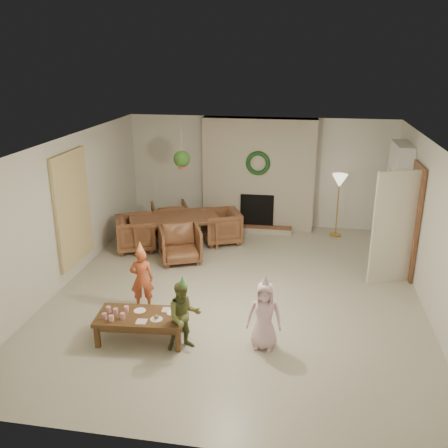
% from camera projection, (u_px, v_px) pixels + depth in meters
% --- Properties ---
extents(floor, '(7.00, 7.00, 0.00)m').
position_uv_depth(floor, '(237.00, 291.00, 8.22)').
color(floor, '#B7B29E').
rests_on(floor, ground).
extents(ceiling, '(7.00, 7.00, 0.00)m').
position_uv_depth(ceiling, '(239.00, 144.00, 7.39)').
color(ceiling, white).
rests_on(ceiling, wall_back).
extents(wall_back, '(7.00, 0.00, 7.00)m').
position_uv_depth(wall_back, '(260.00, 172.00, 11.06)').
color(wall_back, silver).
rests_on(wall_back, floor).
extents(wall_front, '(7.00, 0.00, 7.00)m').
position_uv_depth(wall_front, '(186.00, 341.00, 4.55)').
color(wall_front, silver).
rests_on(wall_front, floor).
extents(wall_left, '(0.00, 7.00, 7.00)m').
position_uv_depth(wall_left, '(65.00, 212.00, 8.28)').
color(wall_left, silver).
rests_on(wall_left, floor).
extents(wall_right, '(0.00, 7.00, 7.00)m').
position_uv_depth(wall_right, '(433.00, 232.00, 7.33)').
color(wall_right, silver).
rests_on(wall_right, floor).
extents(fireplace_mass, '(2.50, 0.40, 2.50)m').
position_uv_depth(fireplace_mass, '(259.00, 174.00, 10.87)').
color(fireplace_mass, '#4C1415').
rests_on(fireplace_mass, floor).
extents(fireplace_hearth, '(1.60, 0.30, 0.12)m').
position_uv_depth(fireplace_hearth, '(256.00, 229.00, 10.94)').
color(fireplace_hearth, brown).
rests_on(fireplace_hearth, floor).
extents(fireplace_firebox, '(0.75, 0.12, 0.75)m').
position_uv_depth(fireplace_firebox, '(257.00, 210.00, 10.97)').
color(fireplace_firebox, black).
rests_on(fireplace_firebox, floor).
extents(fireplace_wreath, '(0.54, 0.10, 0.54)m').
position_uv_depth(fireplace_wreath, '(258.00, 163.00, 10.56)').
color(fireplace_wreath, '#163B1A').
rests_on(fireplace_wreath, fireplace_mass).
extents(floor_lamp_base, '(0.26, 0.26, 0.03)m').
position_uv_depth(floor_lamp_base, '(335.00, 235.00, 10.72)').
color(floor_lamp_base, gold).
rests_on(floor_lamp_base, floor).
extents(floor_lamp_post, '(0.03, 0.03, 1.25)m').
position_uv_depth(floor_lamp_post, '(337.00, 208.00, 10.51)').
color(floor_lamp_post, gold).
rests_on(floor_lamp_post, floor).
extents(floor_lamp_shade, '(0.33, 0.33, 0.28)m').
position_uv_depth(floor_lamp_shade, '(340.00, 181.00, 10.31)').
color(floor_lamp_shade, beige).
rests_on(floor_lamp_shade, floor_lamp_post).
extents(bookshelf_carcass, '(0.30, 1.00, 2.20)m').
position_uv_depth(bookshelf_carcass, '(396.00, 199.00, 9.54)').
color(bookshelf_carcass, white).
rests_on(bookshelf_carcass, floor).
extents(bookshelf_shelf_a, '(0.30, 0.92, 0.03)m').
position_uv_depth(bookshelf_shelf_a, '(392.00, 230.00, 9.76)').
color(bookshelf_shelf_a, white).
rests_on(bookshelf_shelf_a, bookshelf_carcass).
extents(bookshelf_shelf_b, '(0.30, 0.92, 0.03)m').
position_uv_depth(bookshelf_shelf_b, '(394.00, 211.00, 9.63)').
color(bookshelf_shelf_b, white).
rests_on(bookshelf_shelf_b, bookshelf_carcass).
extents(bookshelf_shelf_c, '(0.30, 0.92, 0.03)m').
position_uv_depth(bookshelf_shelf_c, '(396.00, 192.00, 9.50)').
color(bookshelf_shelf_c, white).
rests_on(bookshelf_shelf_c, bookshelf_carcass).
extents(bookshelf_shelf_d, '(0.30, 0.92, 0.03)m').
position_uv_depth(bookshelf_shelf_d, '(399.00, 172.00, 9.36)').
color(bookshelf_shelf_d, white).
rests_on(bookshelf_shelf_d, bookshelf_carcass).
extents(books_row_lower, '(0.20, 0.40, 0.24)m').
position_uv_depth(books_row_lower, '(392.00, 226.00, 9.58)').
color(books_row_lower, maroon).
rests_on(books_row_lower, bookshelf_shelf_a).
extents(books_row_mid, '(0.20, 0.44, 0.24)m').
position_uv_depth(books_row_mid, '(393.00, 203.00, 9.63)').
color(books_row_mid, '#26488D').
rests_on(books_row_mid, bookshelf_shelf_b).
extents(books_row_upper, '(0.20, 0.36, 0.22)m').
position_uv_depth(books_row_upper, '(397.00, 186.00, 9.36)').
color(books_row_upper, '#AE9725').
rests_on(books_row_upper, bookshelf_shelf_c).
extents(door_frame, '(0.05, 0.86, 2.04)m').
position_uv_depth(door_frame, '(413.00, 221.00, 8.53)').
color(door_frame, brown).
rests_on(door_frame, floor).
extents(door_leaf, '(0.77, 0.32, 2.00)m').
position_uv_depth(door_leaf, '(394.00, 228.00, 8.24)').
color(door_leaf, beige).
rests_on(door_leaf, floor).
extents(curtain_panel, '(0.06, 1.20, 2.00)m').
position_uv_depth(curtain_panel, '(73.00, 209.00, 8.46)').
color(curtain_panel, beige).
rests_on(curtain_panel, wall_left).
extents(dining_table, '(2.06, 1.63, 0.64)m').
position_uv_depth(dining_table, '(175.00, 232.00, 10.03)').
color(dining_table, brown).
rests_on(dining_table, floor).
extents(dining_chair_near, '(0.99, 1.00, 0.70)m').
position_uv_depth(dining_chair_near, '(180.00, 244.00, 9.29)').
color(dining_chair_near, brown).
rests_on(dining_chair_near, floor).
extents(dining_chair_far, '(0.99, 1.00, 0.70)m').
position_uv_depth(dining_chair_far, '(170.00, 218.00, 10.75)').
color(dining_chair_far, brown).
rests_on(dining_chair_far, floor).
extents(dining_chair_left, '(1.00, 0.99, 0.70)m').
position_uv_depth(dining_chair_left, '(136.00, 233.00, 9.85)').
color(dining_chair_left, brown).
rests_on(dining_chair_left, floor).
extents(dining_chair_right, '(1.00, 0.99, 0.70)m').
position_uv_depth(dining_chair_right, '(221.00, 227.00, 10.23)').
color(dining_chair_right, brown).
rests_on(dining_chair_right, floor).
extents(hanging_plant_cord, '(0.01, 0.01, 0.70)m').
position_uv_depth(hanging_plant_cord, '(182.00, 147.00, 9.10)').
color(hanging_plant_cord, tan).
rests_on(hanging_plant_cord, ceiling).
extents(hanging_plant_pot, '(0.16, 0.16, 0.12)m').
position_uv_depth(hanging_plant_pot, '(182.00, 165.00, 9.22)').
color(hanging_plant_pot, '#A23A34').
rests_on(hanging_plant_pot, hanging_plant_cord).
extents(hanging_plant_foliage, '(0.32, 0.32, 0.32)m').
position_uv_depth(hanging_plant_foliage, '(182.00, 159.00, 9.18)').
color(hanging_plant_foliage, '#224717').
rests_on(hanging_plant_foliage, hanging_plant_pot).
extents(coffee_table_top, '(1.28, 0.72, 0.06)m').
position_uv_depth(coffee_table_top, '(141.00, 317.00, 6.72)').
color(coffee_table_top, '#55381C').
rests_on(coffee_table_top, floor).
extents(coffee_table_apron, '(1.18, 0.62, 0.08)m').
position_uv_depth(coffee_table_apron, '(142.00, 321.00, 6.74)').
color(coffee_table_apron, '#55381C').
rests_on(coffee_table_apron, floor).
extents(coffee_leg_fl, '(0.07, 0.07, 0.32)m').
position_uv_depth(coffee_leg_fl, '(97.00, 337.00, 6.59)').
color(coffee_leg_fl, '#55381C').
rests_on(coffee_leg_fl, floor).
extents(coffee_leg_fr, '(0.07, 0.07, 0.32)m').
position_uv_depth(coffee_leg_fr, '(178.00, 341.00, 6.50)').
color(coffee_leg_fr, '#55381C').
rests_on(coffee_leg_fr, floor).
extents(coffee_leg_bl, '(0.07, 0.07, 0.32)m').
position_uv_depth(coffee_leg_bl, '(109.00, 318.00, 7.07)').
color(coffee_leg_bl, '#55381C').
rests_on(coffee_leg_bl, floor).
extents(coffee_leg_br, '(0.07, 0.07, 0.32)m').
position_uv_depth(coffee_leg_br, '(184.00, 321.00, 6.98)').
color(coffee_leg_br, '#55381C').
rests_on(coffee_leg_br, floor).
extents(cup_a, '(0.07, 0.07, 0.09)m').
position_uv_depth(cup_a, '(104.00, 316.00, 6.60)').
color(cup_a, white).
rests_on(cup_a, coffee_table_top).
extents(cup_b, '(0.07, 0.07, 0.09)m').
position_uv_depth(cup_b, '(109.00, 309.00, 6.78)').
color(cup_b, white).
rests_on(cup_b, coffee_table_top).
extents(cup_c, '(0.07, 0.07, 0.09)m').
position_uv_depth(cup_c, '(111.00, 318.00, 6.55)').
color(cup_c, white).
rests_on(cup_c, coffee_table_top).
extents(cup_d, '(0.07, 0.07, 0.09)m').
position_uv_depth(cup_d, '(116.00, 311.00, 6.73)').
color(cup_d, white).
rests_on(cup_d, coffee_table_top).
extents(cup_e, '(0.07, 0.07, 0.09)m').
position_uv_depth(cup_e, '(123.00, 316.00, 6.61)').
color(cup_e, white).
rests_on(cup_e, coffee_table_top).
extents(cup_f, '(0.07, 0.07, 0.09)m').
position_uv_depth(cup_f, '(126.00, 309.00, 6.79)').
color(cup_f, white).
rests_on(cup_f, coffee_table_top).
extents(plate_a, '(0.18, 0.18, 0.01)m').
position_uv_depth(plate_a, '(140.00, 311.00, 6.82)').
color(plate_a, white).
rests_on(plate_a, coffee_table_top).
extents(plate_b, '(0.18, 0.18, 0.01)m').
position_uv_depth(plate_b, '(156.00, 319.00, 6.60)').
color(plate_b, white).
rests_on(plate_b, coffee_table_top).
extents(plate_c, '(0.18, 0.18, 0.01)m').
position_uv_depth(plate_c, '(173.00, 313.00, 6.77)').
color(plate_c, white).
rests_on(plate_c, coffee_table_top).
extents(food_scoop, '(0.07, 0.07, 0.07)m').
position_uv_depth(food_scoop, '(156.00, 317.00, 6.59)').
color(food_scoop, tan).
rests_on(food_scoop, plate_b).
extents(napkin_left, '(0.15, 0.15, 0.01)m').
position_uv_depth(napkin_left, '(141.00, 321.00, 6.55)').
color(napkin_left, '#D59DB1').
rests_on(napkin_left, coffee_table_top).
extents(napkin_right, '(0.15, 0.15, 0.01)m').
position_uv_depth(napkin_right, '(167.00, 310.00, 6.84)').
color(napkin_right, '#D59DB1').
rests_on(napkin_right, coffee_table_top).
extents(child_red, '(0.42, 0.34, 1.00)m').
position_uv_depth(child_red, '(142.00, 279.00, 7.51)').
color(child_red, '#BD4C28').
rests_on(child_red, floor).
extents(party_hat_red, '(0.14, 0.14, 0.19)m').
position_uv_depth(party_hat_red, '(140.00, 247.00, 7.33)').
color(party_hat_red, '#E0CE4A').
rests_on(party_hat_red, child_red).
extents(child_plaid, '(0.59, 0.54, 0.98)m').
position_uv_depth(child_plaid, '(184.00, 316.00, 6.47)').
color(child_plaid, olive).
rests_on(child_plaid, floor).
extents(party_hat_plaid, '(0.13, 0.13, 0.16)m').
position_uv_depth(party_hat_plaid, '(183.00, 281.00, 6.29)').
color(party_hat_plaid, '#4DA747').
rests_on(party_hat_plaid, child_plaid).
extents(child_pink, '(0.47, 0.31, 0.96)m').
position_uv_depth(child_pink, '(264.00, 316.00, 6.50)').
color(child_pink, '#FAC8D9').
rests_on(child_pink, floor).
extents(party_hat_pink, '(0.15, 0.15, 0.17)m').
position_uv_depth(party_hat_pink, '(265.00, 281.00, 6.33)').
color(party_hat_pink, silver).
rests_on(party_hat_pink, child_pink).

